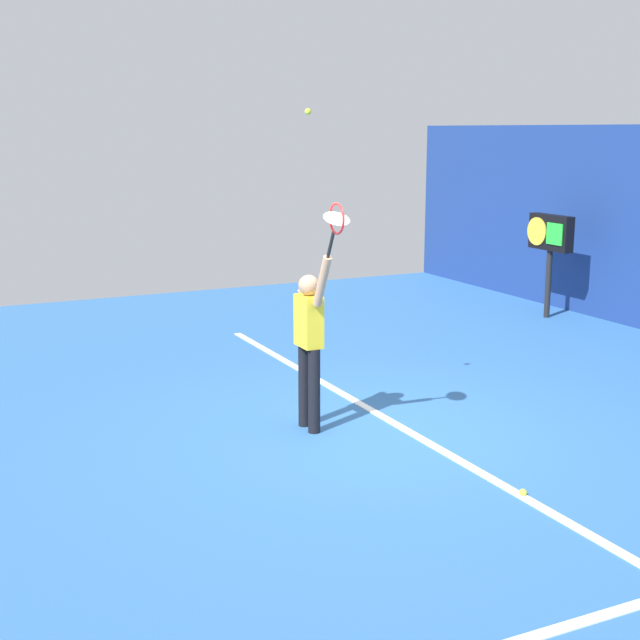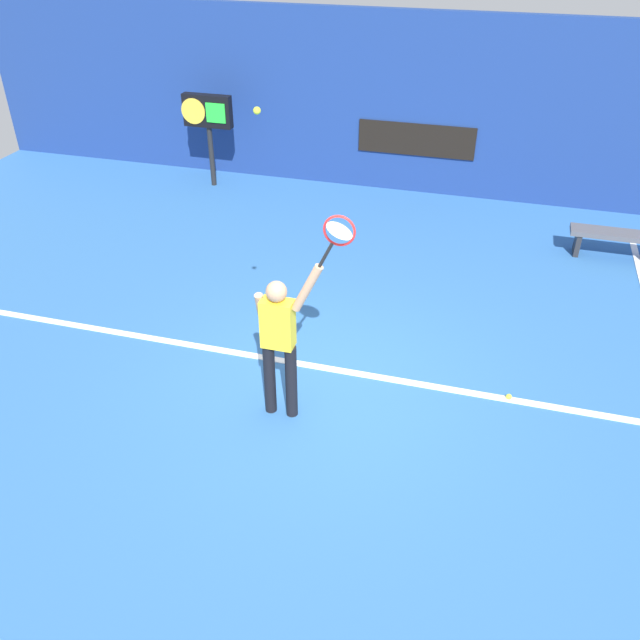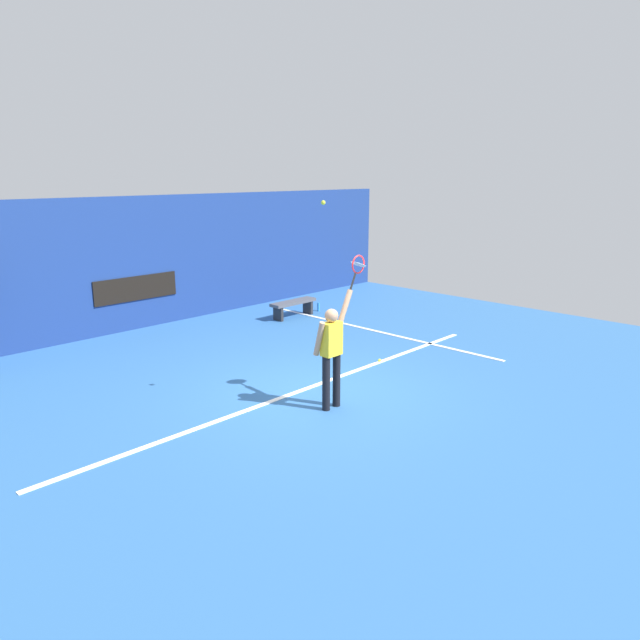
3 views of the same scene
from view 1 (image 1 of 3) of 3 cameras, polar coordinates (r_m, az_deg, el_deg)
The scene contains 7 objects.
ground_plane at distance 9.67m, azimuth 3.43°, elevation -7.11°, with size 18.00×18.00×0.00m, color #2D609E.
court_baseline at distance 9.82m, azimuth 5.10°, elevation -6.79°, with size 10.00×0.10×0.01m, color white.
tennis_player at distance 9.44m, azimuth -0.68°, elevation -1.18°, with size 0.74×0.31×1.95m.
tennis_racket at distance 8.67m, azimuth 1.03°, elevation 6.31°, with size 0.42×0.27×0.62m.
tennis_ball at distance 9.34m, azimuth -0.78°, elevation 13.20°, with size 0.07×0.07×0.07m, color #CCE033.
scoreboard_clock at distance 15.65m, azimuth 14.52°, elevation 5.14°, with size 0.96×0.20×1.77m.
spare_ball at distance 8.22m, azimuth 12.87°, elevation -10.72°, with size 0.07×0.07×0.07m, color #CCE033.
Camera 1 is at (7.95, -4.49, 3.18)m, focal length 49.99 mm.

